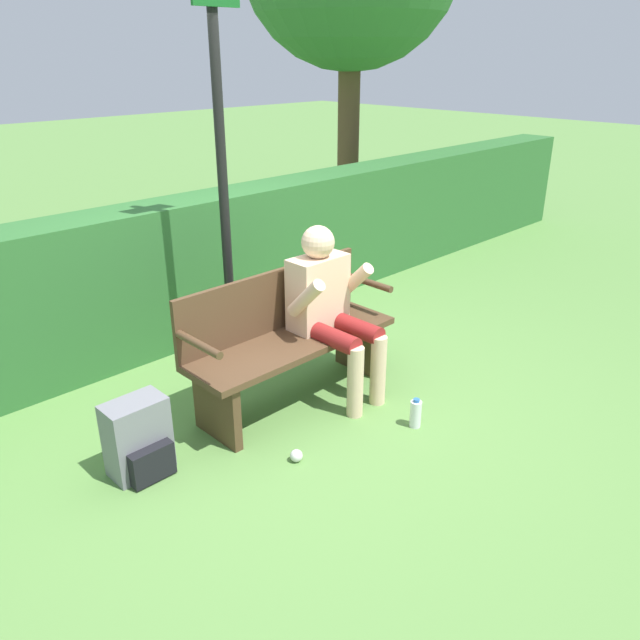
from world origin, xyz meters
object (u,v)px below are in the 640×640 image
at_px(person_seated, 329,303).
at_px(backpack, 139,439).
at_px(water_bottle, 416,414).
at_px(signpost, 222,158).
at_px(park_bench, 288,338).

bearing_deg(person_seated, backpack, 176.41).
relative_size(water_bottle, signpost, 0.07).
bearing_deg(backpack, park_bench, 1.69).
distance_m(backpack, signpost, 1.94).
height_order(park_bench, person_seated, person_seated).
xyz_separation_m(backpack, signpost, (1.18, 0.66, 1.39)).
height_order(backpack, water_bottle, backpack).
height_order(backpack, signpost, signpost).
bearing_deg(water_bottle, park_bench, 111.37).
bearing_deg(water_bottle, backpack, 151.43).
distance_m(park_bench, signpost, 1.31).
bearing_deg(person_seated, water_bottle, -85.08).
height_order(person_seated, signpost, signpost).
bearing_deg(signpost, person_seated, -69.43).
relative_size(person_seated, backpack, 2.60).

